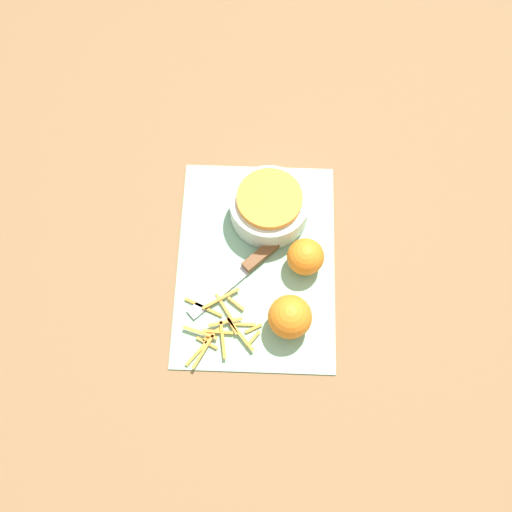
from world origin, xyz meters
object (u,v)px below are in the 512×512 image
Objects in this scene: bowl_speckled at (269,206)px; knife at (254,261)px; orange_right at (305,257)px; orange_left at (290,317)px.

bowl_speckled is 0.11m from knife.
orange_right reaches higher than knife.
bowl_speckled is 0.12m from orange_right.
bowl_speckled is 1.92× the size of orange_left.
orange_right is (-0.11, 0.03, -0.00)m from orange_left.
orange_right is at bearing 166.94° from orange_left.
knife is 0.14m from orange_left.
knife is at bearing -13.97° from bowl_speckled.
bowl_speckled reaches higher than knife.
knife is at bearing -89.12° from orange_right.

